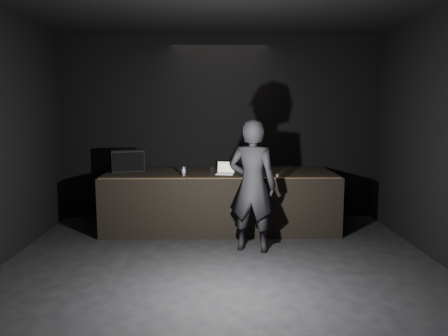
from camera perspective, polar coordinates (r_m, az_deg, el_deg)
name	(u,v)px	position (r m, az deg, el deg)	size (l,w,h in m)	color
ground	(223,289)	(5.35, -0.19, -15.51)	(7.00, 7.00, 0.00)	black
room_walls	(222,117)	(4.92, -0.20, 6.69)	(6.10, 7.10, 3.52)	black
stage_riser	(220,200)	(7.81, -0.51, -4.16)	(4.00, 1.50, 1.00)	black
riser_lip	(221,178)	(7.02, -0.46, -1.32)	(3.92, 0.10, 0.01)	brown
stage_monitor	(127,161)	(8.01, -12.54, 0.96)	(0.67, 0.57, 0.38)	black
cable	(159,170)	(8.06, -8.44, -0.21)	(0.02, 0.02, 0.85)	black
laptop	(225,171)	(7.50, 0.18, -0.37)	(0.34, 0.31, 0.20)	silver
beer_can	(184,171)	(7.33, -5.29, -0.42)	(0.06, 0.06, 0.15)	silver
plastic_cup	(212,170)	(7.65, -1.58, -0.23)	(0.08, 0.08, 0.10)	white
wii_remote	(278,176)	(7.26, 7.00, -1.01)	(0.04, 0.16, 0.03)	white
person	(252,186)	(6.47, 3.71, -2.35)	(0.72, 0.47, 1.96)	black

